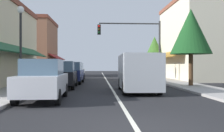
# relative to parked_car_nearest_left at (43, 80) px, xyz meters

# --- Properties ---
(ground_plane) EXTENTS (80.00, 80.00, 0.00)m
(ground_plane) POSITION_rel_parked_car_nearest_left_xyz_m (3.26, 12.84, -0.88)
(ground_plane) COLOR black
(sidewalk_left) EXTENTS (2.60, 56.00, 0.12)m
(sidewalk_left) POSITION_rel_parked_car_nearest_left_xyz_m (-2.24, 12.84, -0.82)
(sidewalk_left) COLOR #A39E99
(sidewalk_left) RESTS_ON ground
(sidewalk_right) EXTENTS (2.60, 56.00, 0.12)m
(sidewalk_right) POSITION_rel_parked_car_nearest_left_xyz_m (8.76, 12.84, -0.82)
(sidewalk_right) COLOR #A39E99
(sidewalk_right) RESTS_ON ground
(lane_center_stripe) EXTENTS (0.14, 52.00, 0.01)m
(lane_center_stripe) POSITION_rel_parked_car_nearest_left_xyz_m (3.26, 12.84, -0.88)
(lane_center_stripe) COLOR silver
(lane_center_stripe) RESTS_ON ground
(storefront_right_block) EXTENTS (6.47, 10.20, 8.11)m
(storefront_right_block) POSITION_rel_parked_car_nearest_left_xyz_m (12.63, 14.84, 3.18)
(storefront_right_block) COLOR beige
(storefront_right_block) RESTS_ON ground
(storefront_far_left) EXTENTS (6.40, 8.20, 7.45)m
(storefront_far_left) POSITION_rel_parked_car_nearest_left_xyz_m (-6.08, 22.84, 2.85)
(storefront_far_left) COLOR #8E5B42
(storefront_far_left) RESTS_ON ground
(parked_car_nearest_left) EXTENTS (1.86, 4.14, 1.77)m
(parked_car_nearest_left) POSITION_rel_parked_car_nearest_left_xyz_m (0.00, 0.00, 0.00)
(parked_car_nearest_left) COLOR silver
(parked_car_nearest_left) RESTS_ON ground
(parked_car_second_left) EXTENTS (1.85, 4.13, 1.77)m
(parked_car_second_left) POSITION_rel_parked_car_nearest_left_xyz_m (0.02, 5.85, 0.00)
(parked_car_second_left) COLOR black
(parked_car_second_left) RESTS_ON ground
(parked_car_third_left) EXTENTS (1.86, 4.14, 1.77)m
(parked_car_third_left) POSITION_rel_parked_car_nearest_left_xyz_m (0.22, 10.00, 0.00)
(parked_car_third_left) COLOR navy
(parked_car_third_left) RESTS_ON ground
(parked_car_far_left) EXTENTS (1.82, 4.12, 1.77)m
(parked_car_far_left) POSITION_rel_parked_car_nearest_left_xyz_m (0.04, 15.46, 0.00)
(parked_car_far_left) COLOR #B7BABF
(parked_car_far_left) RESTS_ON ground
(van_in_lane) EXTENTS (2.10, 5.23, 2.12)m
(van_in_lane) POSITION_rel_parked_car_nearest_left_xyz_m (4.63, 3.28, 0.27)
(van_in_lane) COLOR #B2B7BC
(van_in_lane) RESTS_ON ground
(traffic_signal_mast_arm) EXTENTS (5.81, 0.50, 5.57)m
(traffic_signal_mast_arm) POSITION_rel_parked_car_nearest_left_xyz_m (6.00, 11.92, 2.98)
(traffic_signal_mast_arm) COLOR #333333
(traffic_signal_mast_arm) RESTS_ON ground
(street_lamp_left_near) EXTENTS (0.36, 0.36, 4.54)m
(street_lamp_left_near) POSITION_rel_parked_car_nearest_left_xyz_m (-1.60, 2.20, 2.21)
(street_lamp_left_near) COLOR black
(street_lamp_left_near) RESTS_ON ground
(tree_right_near) EXTENTS (2.84, 2.84, 5.42)m
(tree_right_near) POSITION_rel_parked_car_nearest_left_xyz_m (8.77, 6.09, 2.95)
(tree_right_near) COLOR #4C331E
(tree_right_near) RESTS_ON ground
(tree_right_far) EXTENTS (2.53, 2.53, 5.02)m
(tree_right_far) POSITION_rel_parked_car_nearest_left_xyz_m (9.32, 19.58, 2.71)
(tree_right_far) COLOR #4C331E
(tree_right_far) RESTS_ON ground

